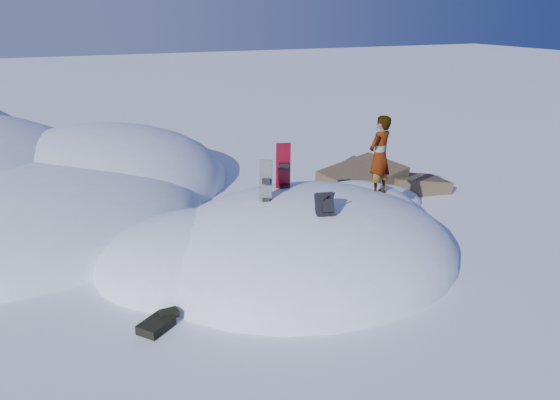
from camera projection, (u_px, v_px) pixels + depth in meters
name	position (u px, v px, depth m)	size (l,w,h in m)	color
ground	(304.00, 258.00, 12.07)	(120.00, 120.00, 0.00)	white
snow_mound	(293.00, 255.00, 12.21)	(8.00, 6.00, 3.00)	white
rock_outcrop	(372.00, 195.00, 16.09)	(4.68, 4.41, 1.68)	brown
snowboard_red	(283.00, 179.00, 12.06)	(0.35, 0.28, 1.71)	red
snowboard_dark	(266.00, 193.00, 11.28)	(0.34, 0.32, 1.40)	black
backpack	(325.00, 204.00, 10.63)	(0.41, 0.49, 0.55)	black
gear_pile	(158.00, 323.00, 9.37)	(0.79, 0.68, 0.21)	black
person	(380.00, 156.00, 12.38)	(0.67, 0.44, 1.84)	slate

